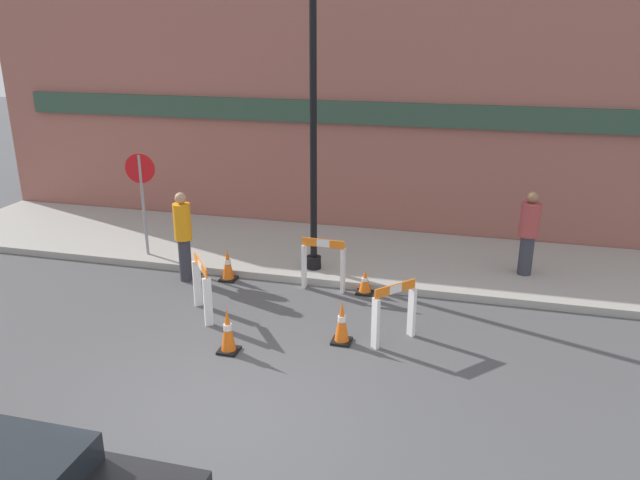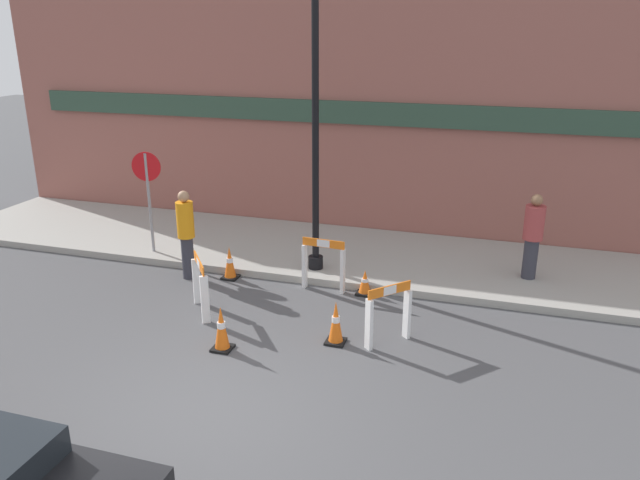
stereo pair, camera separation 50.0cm
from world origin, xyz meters
name	(u,v)px [view 1 (the left image)]	position (x,y,z in m)	size (l,w,h in m)	color
ground_plane	(211,426)	(0.00, 0.00, 0.00)	(60.00, 60.00, 0.00)	#4C4C4F
sidewalk_slab	(331,252)	(0.00, 6.14, 0.07)	(18.00, 3.27, 0.14)	#9E9B93
storefront_facade	(350,114)	(0.00, 7.84, 2.75)	(18.00, 0.22, 5.50)	#93564C
streetlamp_post	(313,83)	(-0.07, 5.02, 3.68)	(0.44, 0.44, 5.53)	black
stop_sign	(142,188)	(-3.61, 4.91, 1.56)	(0.59, 0.14, 2.11)	gray
barricade_0	(323,263)	(0.30, 4.35, 0.53)	(0.81, 0.18, 0.99)	white
barricade_1	(202,286)	(-1.40, 2.82, 0.53)	(0.64, 0.78, 0.98)	white
barricade_2	(394,311)	(1.84, 2.71, 0.52)	(0.62, 0.67, 0.97)	white
traffic_cone_0	(342,323)	(1.07, 2.48, 0.34)	(0.30, 0.30, 0.70)	black
traffic_cone_1	(365,282)	(1.07, 4.40, 0.22)	(0.30, 0.30, 0.47)	black
traffic_cone_2	(228,331)	(-0.50, 1.76, 0.35)	(0.30, 0.30, 0.71)	black
traffic_cone_3	(228,265)	(-1.59, 4.35, 0.31)	(0.30, 0.30, 0.65)	black
person_worker	(183,234)	(-2.36, 4.14, 0.94)	(0.37, 0.37, 1.74)	#33333D
person_pedestrian	(529,231)	(3.90, 5.75, 1.00)	(0.37, 0.37, 1.62)	#33333D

